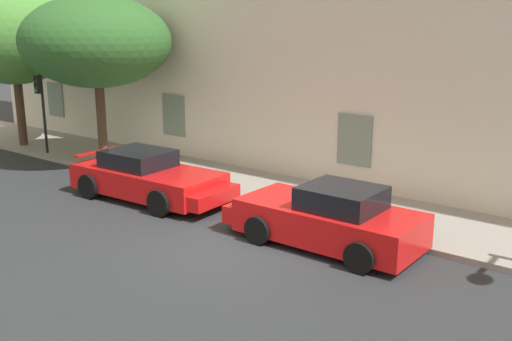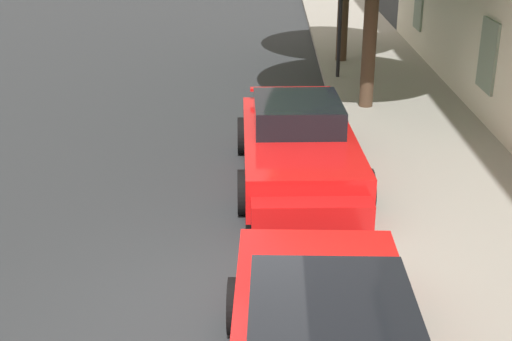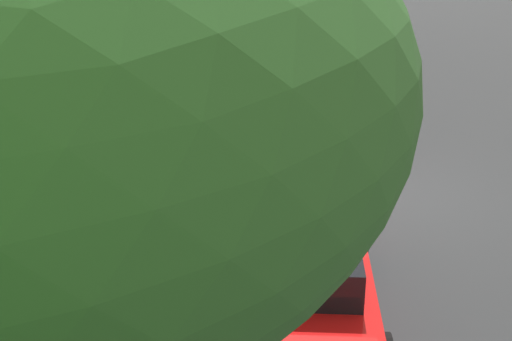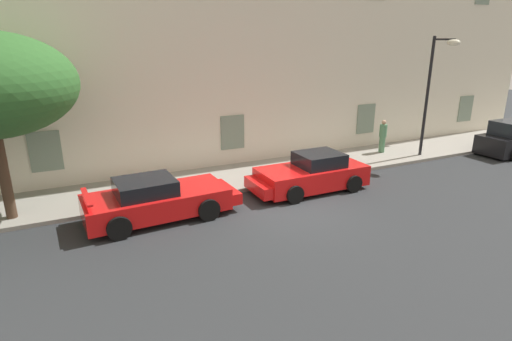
{
  "view_description": "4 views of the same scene",
  "coord_description": "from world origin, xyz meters",
  "px_view_note": "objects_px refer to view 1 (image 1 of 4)",
  "views": [
    {
      "loc": [
        7.9,
        -9.37,
        4.91
      ],
      "look_at": [
        -0.43,
        1.31,
        1.45
      ],
      "focal_mm": 40.7,
      "sensor_mm": 36.0,
      "label": 1
    },
    {
      "loc": [
        6.97,
        0.84,
        4.68
      ],
      "look_at": [
        -1.9,
        0.61,
        1.14
      ],
      "focal_mm": 47.68,
      "sensor_mm": 36.0,
      "label": 2
    },
    {
      "loc": [
        -12.01,
        1.01,
        5.24
      ],
      "look_at": [
        -3.34,
        1.89,
        1.67
      ],
      "focal_mm": 48.07,
      "sensor_mm": 36.0,
      "label": 3
    },
    {
      "loc": [
        -6.78,
        -11.16,
        5.57
      ],
      "look_at": [
        -0.89,
        1.15,
        1.18
      ],
      "focal_mm": 28.89,
      "sensor_mm": 36.0,
      "label": 4
    }
  ],
  "objects_px": {
    "tree_near_kerb": "(13,34)",
    "traffic_light": "(40,98)",
    "sportscar_red_lead": "(151,178)",
    "sportscar_yellow_flank": "(323,218)",
    "tree_midblock": "(96,42)"
  },
  "relations": [
    {
      "from": "sportscar_red_lead",
      "to": "tree_near_kerb",
      "type": "bearing_deg",
      "value": 170.32
    },
    {
      "from": "tree_near_kerb",
      "to": "tree_midblock",
      "type": "distance_m",
      "value": 4.95
    },
    {
      "from": "traffic_light",
      "to": "sportscar_yellow_flank",
      "type": "bearing_deg",
      "value": -5.11
    },
    {
      "from": "sportscar_yellow_flank",
      "to": "traffic_light",
      "type": "distance_m",
      "value": 13.03
    },
    {
      "from": "tree_midblock",
      "to": "traffic_light",
      "type": "relative_size",
      "value": 1.88
    },
    {
      "from": "sportscar_yellow_flank",
      "to": "tree_near_kerb",
      "type": "bearing_deg",
      "value": 174.22
    },
    {
      "from": "sportscar_yellow_flank",
      "to": "tree_near_kerb",
      "type": "height_order",
      "value": "tree_near_kerb"
    },
    {
      "from": "traffic_light",
      "to": "tree_midblock",
      "type": "bearing_deg",
      "value": 9.99
    },
    {
      "from": "sportscar_red_lead",
      "to": "sportscar_yellow_flank",
      "type": "xyz_separation_m",
      "value": [
        5.64,
        0.08,
        -0.01
      ]
    },
    {
      "from": "sportscar_yellow_flank",
      "to": "traffic_light",
      "type": "relative_size",
      "value": 1.5
    },
    {
      "from": "sportscar_red_lead",
      "to": "tree_near_kerb",
      "type": "distance_m",
      "value": 10.22
    },
    {
      "from": "sportscar_red_lead",
      "to": "tree_midblock",
      "type": "bearing_deg",
      "value": 158.5
    },
    {
      "from": "tree_near_kerb",
      "to": "traffic_light",
      "type": "xyz_separation_m",
      "value": [
        2.09,
        -0.36,
        -2.25
      ]
    },
    {
      "from": "sportscar_red_lead",
      "to": "tree_near_kerb",
      "type": "xyz_separation_m",
      "value": [
        -9.33,
        1.59,
        3.85
      ]
    },
    {
      "from": "sportscar_yellow_flank",
      "to": "tree_near_kerb",
      "type": "distance_m",
      "value": 15.53
    }
  ]
}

